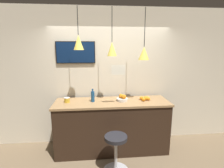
{
  "coord_description": "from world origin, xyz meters",
  "views": [
    {
      "loc": [
        -0.32,
        -2.65,
        2.1
      ],
      "look_at": [
        0.0,
        0.62,
        1.39
      ],
      "focal_mm": 28.0,
      "sensor_mm": 36.0,
      "label": 1
    }
  ],
  "objects_px": {
    "juice_bottle": "(93,96)",
    "bar_stool": "(116,148)",
    "fruit_bowl": "(122,98)",
    "mounted_tv": "(76,52)",
    "spread_jar": "(67,100)"
  },
  "relations": [
    {
      "from": "fruit_bowl",
      "to": "juice_bottle",
      "type": "relative_size",
      "value": 0.86
    },
    {
      "from": "mounted_tv",
      "to": "spread_jar",
      "type": "bearing_deg",
      "value": -112.94
    },
    {
      "from": "spread_jar",
      "to": "fruit_bowl",
      "type": "bearing_deg",
      "value": 0.06
    },
    {
      "from": "mounted_tv",
      "to": "bar_stool",
      "type": "bearing_deg",
      "value": -56.62
    },
    {
      "from": "juice_bottle",
      "to": "spread_jar",
      "type": "relative_size",
      "value": 2.45
    },
    {
      "from": "bar_stool",
      "to": "mounted_tv",
      "type": "height_order",
      "value": "mounted_tv"
    },
    {
      "from": "juice_bottle",
      "to": "bar_stool",
      "type": "bearing_deg",
      "value": -61.45
    },
    {
      "from": "bar_stool",
      "to": "fruit_bowl",
      "type": "height_order",
      "value": "fruit_bowl"
    },
    {
      "from": "juice_bottle",
      "to": "spread_jar",
      "type": "height_order",
      "value": "juice_bottle"
    },
    {
      "from": "bar_stool",
      "to": "juice_bottle",
      "type": "xyz_separation_m",
      "value": [
        -0.37,
        0.69,
        0.72
      ]
    },
    {
      "from": "bar_stool",
      "to": "spread_jar",
      "type": "xyz_separation_m",
      "value": [
        -0.87,
        0.69,
        0.66
      ]
    },
    {
      "from": "juice_bottle",
      "to": "mounted_tv",
      "type": "bearing_deg",
      "value": 130.78
    },
    {
      "from": "bar_stool",
      "to": "spread_jar",
      "type": "height_order",
      "value": "spread_jar"
    },
    {
      "from": "fruit_bowl",
      "to": "mounted_tv",
      "type": "distance_m",
      "value": 1.33
    },
    {
      "from": "juice_bottle",
      "to": "spread_jar",
      "type": "distance_m",
      "value": 0.5
    }
  ]
}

